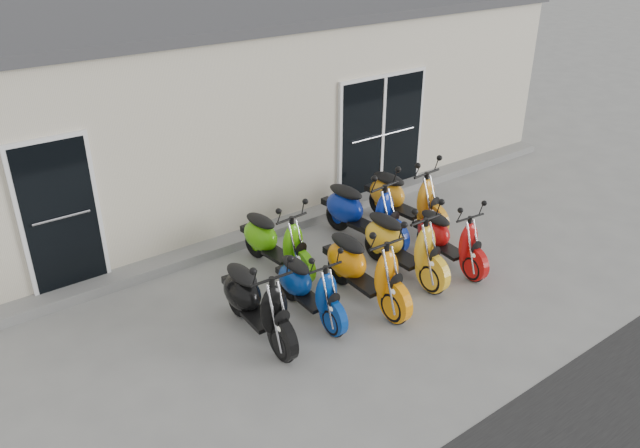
# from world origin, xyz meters

# --- Properties ---
(ground) EXTENTS (80.00, 80.00, 0.00)m
(ground) POSITION_xyz_m (0.00, 0.00, 0.00)
(ground) COLOR gray
(ground) RESTS_ON ground
(building) EXTENTS (14.00, 6.00, 3.20)m
(building) POSITION_xyz_m (0.00, 5.20, 1.60)
(building) COLOR beige
(building) RESTS_ON ground
(roof_cap) EXTENTS (14.20, 6.20, 0.16)m
(roof_cap) POSITION_xyz_m (0.00, 5.20, 3.28)
(roof_cap) COLOR #3F3F42
(roof_cap) RESTS_ON building
(front_step) EXTENTS (14.00, 0.40, 0.15)m
(front_step) POSITION_xyz_m (0.00, 2.02, 0.07)
(front_step) COLOR gray
(front_step) RESTS_ON ground
(door_left) EXTENTS (1.07, 0.08, 2.22)m
(door_left) POSITION_xyz_m (-3.20, 2.17, 1.26)
(door_left) COLOR black
(door_left) RESTS_ON front_step
(door_right) EXTENTS (2.02, 0.08, 2.22)m
(door_right) POSITION_xyz_m (2.60, 2.17, 1.26)
(door_right) COLOR black
(door_right) RESTS_ON front_step
(scooter_front_black) EXTENTS (0.71, 1.78, 1.30)m
(scooter_front_black) POSITION_xyz_m (-1.65, -0.28, 0.65)
(scooter_front_black) COLOR black
(scooter_front_black) RESTS_ON ground
(scooter_front_blue) EXTENTS (0.60, 1.56, 1.14)m
(scooter_front_blue) POSITION_xyz_m (-0.87, -0.33, 0.57)
(scooter_front_blue) COLOR navy
(scooter_front_blue) RESTS_ON ground
(scooter_front_orange_a) EXTENTS (0.72, 1.84, 1.34)m
(scooter_front_orange_a) POSITION_xyz_m (-0.05, -0.49, 0.67)
(scooter_front_orange_a) COLOR orange
(scooter_front_orange_a) RESTS_ON ground
(scooter_front_orange_b) EXTENTS (0.66, 1.81, 1.34)m
(scooter_front_orange_b) POSITION_xyz_m (0.85, -0.29, 0.67)
(scooter_front_orange_b) COLOR yellow
(scooter_front_orange_b) RESTS_ON ground
(scooter_front_red) EXTENTS (0.74, 1.65, 1.19)m
(scooter_front_red) POSITION_xyz_m (1.62, -0.50, 0.59)
(scooter_front_red) COLOR #B90E0E
(scooter_front_red) RESTS_ON ground
(scooter_back_green) EXTENTS (0.75, 1.74, 1.25)m
(scooter_back_green) POSITION_xyz_m (-0.56, 0.95, 0.63)
(scooter_back_green) COLOR #52B60C
(scooter_back_green) RESTS_ON ground
(scooter_back_blue) EXTENTS (0.87, 1.94, 1.39)m
(scooter_back_blue) POSITION_xyz_m (1.07, 0.86, 0.69)
(scooter_back_blue) COLOR #0B2392
(scooter_back_blue) RESTS_ON ground
(scooter_back_yellow) EXTENTS (0.79, 1.89, 1.37)m
(scooter_back_yellow) POSITION_xyz_m (2.01, 0.88, 0.68)
(scooter_back_yellow) COLOR orange
(scooter_back_yellow) RESTS_ON ground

